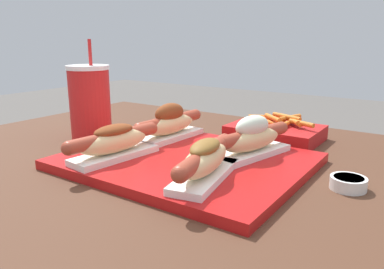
{
  "coord_description": "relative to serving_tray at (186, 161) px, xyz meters",
  "views": [
    {
      "loc": [
        0.46,
        -0.55,
        0.97
      ],
      "look_at": [
        0.06,
        0.04,
        0.79
      ],
      "focal_mm": 35.0,
      "sensor_mm": 36.0,
      "label": 1
    }
  ],
  "objects": [
    {
      "name": "hot_dog_1",
      "position": [
        0.09,
        -0.08,
        0.04
      ],
      "size": [
        0.09,
        0.21,
        0.07
      ],
      "color": "white",
      "rests_on": "serving_tray"
    },
    {
      "name": "drink_cup",
      "position": [
        -0.31,
        0.03,
        0.08
      ],
      "size": [
        0.1,
        0.1,
        0.24
      ],
      "color": "red",
      "rests_on": "patio_table"
    },
    {
      "name": "fries_basket",
      "position": [
        0.07,
        0.28,
        0.01
      ],
      "size": [
        0.21,
        0.15,
        0.06
      ],
      "color": "#B21919",
      "rests_on": "patio_table"
    },
    {
      "name": "hot_dog_2",
      "position": [
        -0.11,
        0.09,
        0.04
      ],
      "size": [
        0.07,
        0.22,
        0.08
      ],
      "color": "white",
      "rests_on": "serving_tray"
    },
    {
      "name": "hot_dog_0",
      "position": [
        -0.11,
        -0.08,
        0.04
      ],
      "size": [
        0.08,
        0.22,
        0.07
      ],
      "color": "white",
      "rests_on": "serving_tray"
    },
    {
      "name": "serving_tray",
      "position": [
        0.0,
        0.0,
        0.0
      ],
      "size": [
        0.44,
        0.36,
        0.02
      ],
      "color": "#B71414",
      "rests_on": "patio_table"
    },
    {
      "name": "sauce_bowl",
      "position": [
        0.29,
        0.05,
        0.0
      ],
      "size": [
        0.06,
        0.06,
        0.02
      ],
      "color": "silver",
      "rests_on": "patio_table"
    },
    {
      "name": "hot_dog_3",
      "position": [
        0.1,
        0.08,
        0.04
      ],
      "size": [
        0.1,
        0.21,
        0.08
      ],
      "color": "white",
      "rests_on": "serving_tray"
    }
  ]
}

